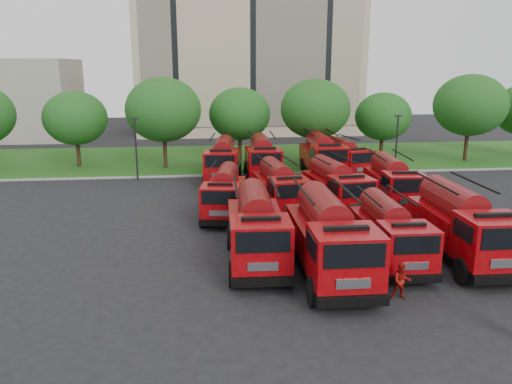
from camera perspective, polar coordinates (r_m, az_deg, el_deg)
The scene contains 28 objects.
ground at distance 25.93m, azimuth 4.43°, elevation -6.47°, with size 140.00×140.00×0.00m, color black.
lawn at distance 50.86m, azimuth -0.88°, elevation 3.93°, with size 70.00×16.00×0.12m, color #225015.
curb at distance 42.95m, azimuth 0.11°, elevation 2.02°, with size 70.00×0.30×0.14m, color gray.
apartment_building at distance 72.15m, azimuth -0.93°, elevation 16.88°, with size 30.00×14.18×25.00m.
side_building at distance 72.57m, azimuth -27.02°, elevation 9.42°, with size 18.00×12.00×10.00m, color gray.
tree_1 at distance 48.43m, azimuth -19.95°, elevation 7.93°, with size 5.71×5.71×6.98m.
tree_2 at distance 45.62m, azimuth -10.56°, elevation 9.22°, with size 6.72×6.72×8.22m.
tree_3 at distance 48.17m, azimuth -1.88°, elevation 8.90°, with size 5.88×5.88×7.19m.
tree_4 at distance 47.68m, azimuth 6.79°, elevation 9.40°, with size 6.55×6.55×8.01m.
tree_5 at distance 50.71m, azimuth 14.33°, elevation 8.36°, with size 5.46×5.46×6.68m.
tree_6 at distance 52.60m, azimuth 23.28°, elevation 9.10°, with size 6.89×6.89×8.42m.
lamp_post_0 at distance 41.86m, azimuth -13.57°, elevation 5.24°, with size 0.60×0.25×5.11m.
lamp_post_1 at distance 44.68m, azimuth 15.78°, elevation 5.65°, with size 0.60×0.25×5.11m.
fire_truck_0 at distance 23.60m, azimuth 0.07°, elevation -4.13°, with size 2.96×7.56×3.40m.
fire_truck_1 at distance 22.29m, azimuth 8.35°, elevation -5.17°, with size 2.97×7.89×3.57m.
fire_truck_2 at distance 24.49m, azimuth 15.04°, elevation -4.46°, with size 2.54×6.61×2.98m.
fire_truck_3 at distance 25.86m, azimuth 22.51°, elevation -3.49°, with size 2.99×7.74×3.49m.
fire_truck_4 at distance 31.02m, azimuth -3.62°, elevation -0.10°, with size 3.17×6.73×2.95m.
fire_truck_5 at distance 32.14m, azimuth 2.73°, elevation 0.54°, with size 3.02×6.97×3.08m.
fire_truck_6 at distance 32.54m, azimuth 9.15°, elevation 0.64°, with size 3.28×7.25×3.19m.
fire_truck_7 at distance 34.52m, azimuth 15.35°, elevation 1.09°, with size 2.98×7.17×3.19m.
fire_truck_8 at distance 40.60m, azimuth -3.77°, elevation 3.63°, with size 3.36×7.67×3.38m.
fire_truck_9 at distance 41.18m, azimuth 0.73°, elevation 3.86°, with size 3.03×7.69×3.46m.
fire_truck_10 at distance 42.67m, azimuth 7.56°, elevation 4.16°, with size 3.00×7.84×3.54m.
fire_truck_11 at distance 43.45m, azimuth 10.12°, elevation 3.89°, with size 3.44×6.94×3.02m.
firefighter_1 at distance 21.44m, azimuth 16.17°, elevation -11.62°, with size 0.74×0.41×1.53m, color #9B130B.
firefighter_4 at distance 27.86m, azimuth -2.15°, elevation -4.94°, with size 0.76×0.50×1.56m, color black.
firefighter_5 at distance 33.47m, azimuth 16.26°, elevation -2.22°, with size 1.68×0.72×1.81m, color #9B130B.
Camera 1 is at (-4.55, -23.83, 9.14)m, focal length 35.00 mm.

